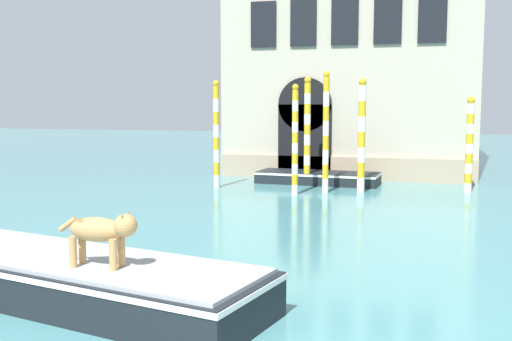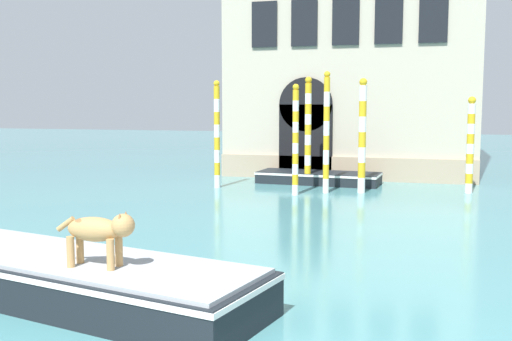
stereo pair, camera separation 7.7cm
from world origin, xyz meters
TOP-DOWN VIEW (x-y plane):
  - boat_foreground at (-3.87, 3.17)m, footprint 7.19×3.37m
  - dog_on_deck at (-2.86, 2.69)m, footprint 1.24×0.37m
  - boat_moored_near_palazzo at (-2.34, 17.91)m, footprint 4.78×2.01m
  - mooring_pole_0 at (-0.50, 15.90)m, footprint 0.27×0.27m
  - mooring_pole_1 at (-5.73, 15.77)m, footprint 0.22×0.22m
  - mooring_pole_2 at (-2.59, 14.75)m, footprint 0.21×0.21m
  - mooring_pole_3 at (3.08, 16.82)m, footprint 0.26×0.26m
  - mooring_pole_4 at (-1.67, 15.53)m, footprint 0.22×0.22m
  - mooring_pole_5 at (-2.64, 17.22)m, footprint 0.25×0.25m

SIDE VIEW (x-z plane):
  - boat_moored_near_palazzo at x=-2.34m, z-range 0.01..0.46m
  - boat_foreground at x=-3.87m, z-range 0.02..0.72m
  - dog_on_deck at x=-2.86m, z-range 0.83..1.65m
  - mooring_pole_3 at x=3.08m, z-range 0.02..3.33m
  - mooring_pole_2 at x=-2.59m, z-range 0.02..3.74m
  - mooring_pole_1 at x=-5.73m, z-range 0.02..3.93m
  - mooring_pole_0 at x=-0.50m, z-range 0.02..3.95m
  - mooring_pole_5 at x=-2.64m, z-range 0.02..4.08m
  - mooring_pole_4 at x=-1.67m, z-range 0.02..4.18m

